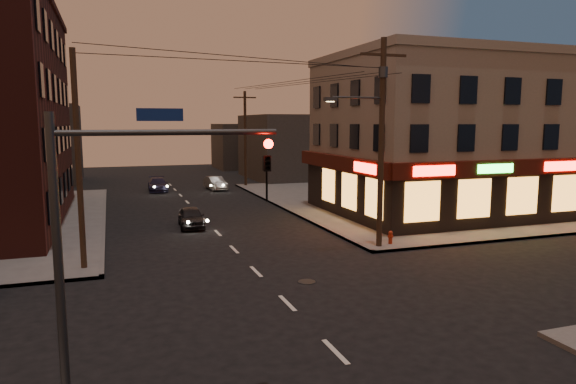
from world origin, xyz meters
name	(u,v)px	position (x,y,z in m)	size (l,w,h in m)	color
ground	(287,303)	(0.00, 0.00, 0.00)	(120.00, 120.00, 0.00)	black
sidewalk_ne	(421,199)	(18.00, 19.00, 0.07)	(24.00, 28.00, 0.15)	#514F4C
pizza_building	(444,135)	(15.93, 13.43, 5.35)	(15.85, 12.85, 10.50)	gray
bg_building_ne_a	(294,147)	(14.00, 38.00, 3.50)	(10.00, 12.00, 7.00)	#3F3D3A
bg_building_nw	(32,144)	(-13.00, 42.00, 4.00)	(9.00, 10.00, 8.00)	#3F3D3A
bg_building_ne_b	(246,146)	(12.00, 52.00, 3.00)	(8.00, 8.00, 6.00)	#3F3D3A
utility_pole_main	(380,132)	(6.68, 5.80, 5.76)	(4.20, 0.44, 10.00)	#382619
utility_pole_far	(245,139)	(6.80, 32.00, 4.65)	(0.26, 0.26, 9.00)	#382619
utility_pole_west	(78,161)	(-6.80, 6.50, 4.65)	(0.24, 0.24, 9.00)	#382619
traffic_signal	(113,227)	(-5.57, -5.60, 4.16)	(4.49, 0.32, 6.47)	#333538
sedan_near	(191,217)	(-1.16, 14.18, 0.60)	(1.43, 3.54, 1.21)	black
sedan_mid	(215,183)	(3.56, 30.64, 0.61)	(1.30, 3.72, 1.23)	slate
sedan_far	(158,185)	(-1.57, 31.47, 0.60)	(1.68, 4.14, 1.20)	#191932
fire_hydrant	(390,237)	(7.56, 6.00, 0.51)	(0.30, 0.30, 0.66)	#9C230E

